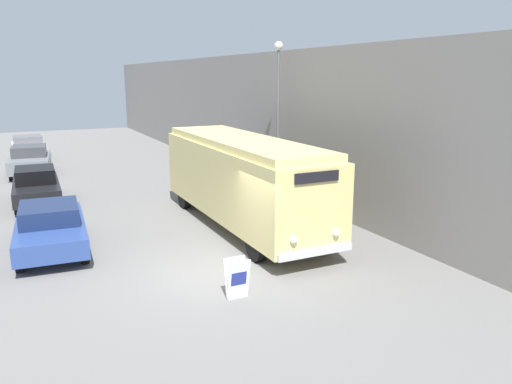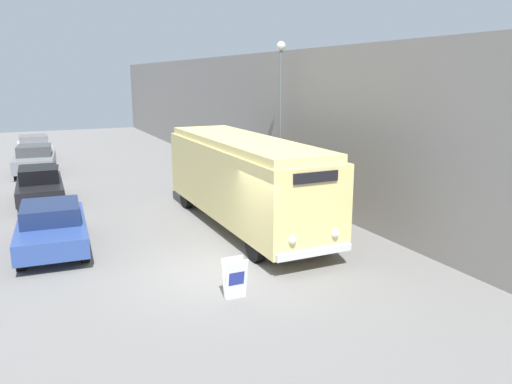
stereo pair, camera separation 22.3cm
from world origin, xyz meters
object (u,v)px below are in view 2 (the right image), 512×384
(sign_board, at_px, (235,279))
(parked_car_far, at_px, (35,159))
(parked_car_distant, at_px, (34,147))
(vintage_bus, at_px, (243,177))
(parked_car_near, at_px, (52,226))
(streetlamp, at_px, (280,99))
(parked_car_mid, at_px, (40,185))

(sign_board, height_order, parked_car_far, parked_car_far)
(sign_board, xyz_separation_m, parked_car_distant, (-3.65, 24.03, 0.29))
(sign_board, bearing_deg, vintage_bus, 64.35)
(vintage_bus, height_order, sign_board, vintage_bus)
(vintage_bus, relative_size, parked_car_distant, 2.31)
(parked_car_far, bearing_deg, parked_car_distant, 94.19)
(parked_car_far, xyz_separation_m, parked_car_distant, (0.12, 5.32, -0.02))
(parked_car_near, distance_m, parked_car_far, 13.24)
(vintage_bus, relative_size, parked_car_near, 2.11)
(sign_board, bearing_deg, streetlamp, 56.12)
(vintage_bus, xyz_separation_m, parked_car_distant, (-6.14, 18.83, -0.99))
(vintage_bus, distance_m, sign_board, 5.90)
(sign_board, distance_m, parked_car_distant, 24.30)
(parked_car_distant, bearing_deg, parked_car_mid, -92.13)
(streetlamp, height_order, parked_car_mid, streetlamp)
(vintage_bus, bearing_deg, parked_car_far, 114.85)
(parked_car_mid, bearing_deg, vintage_bus, -44.56)
(sign_board, xyz_separation_m, streetlamp, (5.45, 8.12, 3.73))
(vintage_bus, height_order, parked_car_near, vintage_bus)
(vintage_bus, height_order, parked_car_far, vintage_bus)
(streetlamp, xyz_separation_m, parked_car_distant, (-9.10, 15.91, -3.44))
(vintage_bus, bearing_deg, streetlamp, 44.70)
(parked_car_mid, bearing_deg, parked_car_far, 91.53)
(parked_car_near, relative_size, parked_car_far, 1.02)
(streetlamp, bearing_deg, parked_car_distant, 119.77)
(parked_car_near, xyz_separation_m, parked_car_distant, (0.05, 18.56, 0.03))
(parked_car_far, height_order, parked_car_distant, parked_car_far)
(parked_car_mid, height_order, parked_car_far, parked_car_far)
(parked_car_mid, relative_size, parked_car_distant, 1.05)
(streetlamp, bearing_deg, sign_board, -123.88)
(parked_car_mid, bearing_deg, streetlamp, -19.81)
(parked_car_near, bearing_deg, parked_car_distant, 93.55)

